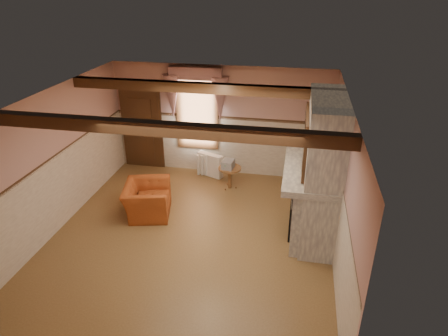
% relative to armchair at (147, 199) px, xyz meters
% --- Properties ---
extents(floor, '(5.50, 6.00, 0.01)m').
position_rel_armchair_xyz_m(floor, '(1.15, -0.63, -0.35)').
color(floor, brown).
rests_on(floor, ground).
extents(ceiling, '(5.50, 6.00, 0.01)m').
position_rel_armchair_xyz_m(ceiling, '(1.15, -0.63, 2.45)').
color(ceiling, silver).
rests_on(ceiling, wall_back).
extents(wall_back, '(5.50, 0.02, 2.80)m').
position_rel_armchair_xyz_m(wall_back, '(1.15, 2.37, 1.05)').
color(wall_back, tan).
rests_on(wall_back, floor).
extents(wall_front, '(5.50, 0.02, 2.80)m').
position_rel_armchair_xyz_m(wall_front, '(1.15, -3.63, 1.05)').
color(wall_front, tan).
rests_on(wall_front, floor).
extents(wall_left, '(0.02, 6.00, 2.80)m').
position_rel_armchair_xyz_m(wall_left, '(-1.60, -0.63, 1.05)').
color(wall_left, tan).
rests_on(wall_left, floor).
extents(wall_right, '(0.02, 6.00, 2.80)m').
position_rel_armchair_xyz_m(wall_right, '(3.90, -0.63, 1.05)').
color(wall_right, tan).
rests_on(wall_right, floor).
extents(wainscot, '(5.50, 6.00, 1.50)m').
position_rel_armchair_xyz_m(wainscot, '(1.15, -0.63, 0.40)').
color(wainscot, beige).
rests_on(wainscot, floor).
extents(chair_rail, '(5.50, 6.00, 0.08)m').
position_rel_armchair_xyz_m(chair_rail, '(1.15, -0.63, 1.15)').
color(chair_rail, black).
rests_on(chair_rail, wainscot).
extents(firebox, '(0.20, 0.95, 0.90)m').
position_rel_armchair_xyz_m(firebox, '(3.15, -0.03, 0.10)').
color(firebox, black).
rests_on(firebox, floor).
extents(armchair, '(1.15, 1.25, 0.69)m').
position_rel_armchair_xyz_m(armchair, '(0.00, 0.00, 0.00)').
color(armchair, '#994219').
rests_on(armchair, floor).
extents(side_table, '(0.70, 0.70, 0.55)m').
position_rel_armchair_xyz_m(side_table, '(1.55, 1.49, -0.07)').
color(side_table, brown).
rests_on(side_table, floor).
extents(book_stack, '(0.30, 0.35, 0.20)m').
position_rel_armchair_xyz_m(book_stack, '(1.51, 1.46, 0.30)').
color(book_stack, '#B7AD8C').
rests_on(book_stack, side_table).
extents(radiator, '(0.71, 0.44, 0.60)m').
position_rel_armchair_xyz_m(radiator, '(0.93, 2.07, -0.05)').
color(radiator, white).
rests_on(radiator, floor).
extents(bowl, '(0.35, 0.35, 0.09)m').
position_rel_armchair_xyz_m(bowl, '(3.40, 0.01, 1.12)').
color(bowl, brown).
rests_on(bowl, mantel).
extents(mantel_clock, '(0.14, 0.24, 0.20)m').
position_rel_armchair_xyz_m(mantel_clock, '(3.40, 0.78, 1.17)').
color(mantel_clock, black).
rests_on(mantel_clock, mantel).
extents(oil_lamp, '(0.11, 0.11, 0.28)m').
position_rel_armchair_xyz_m(oil_lamp, '(3.40, 0.27, 1.21)').
color(oil_lamp, '#B37232').
rests_on(oil_lamp, mantel).
extents(candle_red, '(0.06, 0.06, 0.16)m').
position_rel_armchair_xyz_m(candle_red, '(3.40, -0.56, 1.15)').
color(candle_red, maroon).
rests_on(candle_red, mantel).
extents(jar_yellow, '(0.06, 0.06, 0.12)m').
position_rel_armchair_xyz_m(jar_yellow, '(3.40, -0.50, 1.13)').
color(jar_yellow, gold).
rests_on(jar_yellow, mantel).
extents(fireplace, '(0.85, 2.00, 2.80)m').
position_rel_armchair_xyz_m(fireplace, '(3.58, -0.03, 1.05)').
color(fireplace, gray).
rests_on(fireplace, floor).
extents(mantel, '(1.05, 2.05, 0.12)m').
position_rel_armchair_xyz_m(mantel, '(3.40, -0.03, 1.01)').
color(mantel, gray).
rests_on(mantel, fireplace).
extents(overmantel_mirror, '(0.06, 1.44, 1.04)m').
position_rel_armchair_xyz_m(overmantel_mirror, '(3.21, -0.03, 1.62)').
color(overmantel_mirror, silver).
rests_on(overmantel_mirror, fireplace).
extents(door, '(1.10, 0.10, 2.10)m').
position_rel_armchair_xyz_m(door, '(-0.95, 2.31, 0.70)').
color(door, black).
rests_on(door, floor).
extents(window, '(1.06, 0.08, 2.02)m').
position_rel_armchair_xyz_m(window, '(0.55, 2.34, 1.30)').
color(window, white).
rests_on(window, wall_back).
extents(window_drapes, '(1.30, 0.14, 1.40)m').
position_rel_armchair_xyz_m(window_drapes, '(0.55, 2.25, 1.90)').
color(window_drapes, gray).
rests_on(window_drapes, wall_back).
extents(ceiling_beam_front, '(5.50, 0.18, 0.20)m').
position_rel_armchair_xyz_m(ceiling_beam_front, '(1.15, -1.83, 2.35)').
color(ceiling_beam_front, black).
rests_on(ceiling_beam_front, ceiling).
extents(ceiling_beam_back, '(5.50, 0.18, 0.20)m').
position_rel_armchair_xyz_m(ceiling_beam_back, '(1.15, 0.57, 2.35)').
color(ceiling_beam_back, black).
rests_on(ceiling_beam_back, ceiling).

